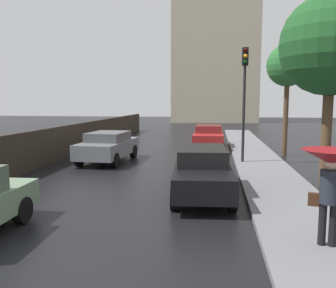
{
  "coord_description": "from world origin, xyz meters",
  "views": [
    {
      "loc": [
        3.1,
        -2.76,
        2.79
      ],
      "look_at": [
        1.73,
        7.23,
        1.55
      ],
      "focal_mm": 36.92,
      "sensor_mm": 36.0,
      "label": 1
    }
  ],
  "objects": [
    {
      "name": "distant_tower",
      "position": [
        2.65,
        46.74,
        15.97
      ],
      "size": [
        12.03,
        9.85,
        37.26
      ],
      "color": "#B2A88E",
      "rests_on": "ground"
    },
    {
      "name": "traffic_light",
      "position": [
        4.33,
        12.65,
        3.52
      ],
      "size": [
        0.26,
        0.39,
        4.94
      ],
      "color": "black",
      "rests_on": "sidewalk_strip"
    },
    {
      "name": "car_grey_behind_camera",
      "position": [
        -1.81,
        12.59,
        0.74
      ],
      "size": [
        2.06,
        4.13,
        1.38
      ],
      "rotation": [
        0.0,
        0.0,
        3.08
      ],
      "color": "slate",
      "rests_on": "ground"
    },
    {
      "name": "street_tree_far",
      "position": [
        6.66,
        15.57,
        4.53
      ],
      "size": [
        2.11,
        2.11,
        5.65
      ],
      "color": "#4C3823",
      "rests_on": "ground"
    },
    {
      "name": "street_tree_near",
      "position": [
        6.59,
        8.68,
        4.49
      ],
      "size": [
        3.12,
        3.12,
        6.08
      ],
      "color": "#4C3823",
      "rests_on": "ground"
    },
    {
      "name": "pedestrian_with_umbrella_near",
      "position": [
        5.18,
        3.71,
        1.59
      ],
      "size": [
        1.05,
        1.05,
        1.79
      ],
      "rotation": [
        0.0,
        0.0,
        2.93
      ],
      "color": "black",
      "rests_on": "sidewalk_strip"
    },
    {
      "name": "car_red_far_ahead",
      "position": [
        2.72,
        17.81,
        0.72
      ],
      "size": [
        1.76,
        4.38,
        1.38
      ],
      "rotation": [
        0.0,
        0.0,
        0.0
      ],
      "color": "maroon",
      "rests_on": "ground"
    },
    {
      "name": "car_black_mid_road",
      "position": [
        2.73,
        7.43,
        0.75
      ],
      "size": [
        1.93,
        4.59,
        1.42
      ],
      "rotation": [
        0.0,
        0.0,
        0.07
      ],
      "color": "black",
      "rests_on": "ground"
    }
  ]
}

